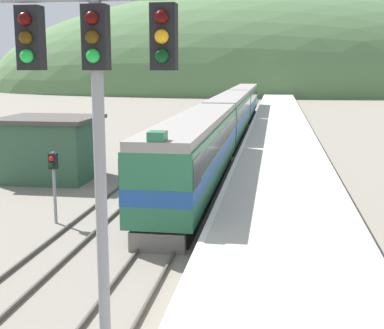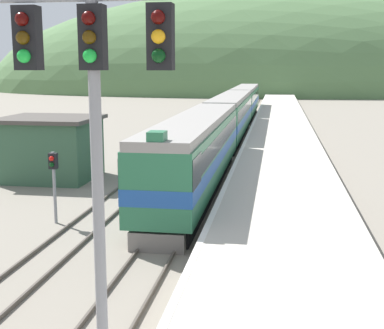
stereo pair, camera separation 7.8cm
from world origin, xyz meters
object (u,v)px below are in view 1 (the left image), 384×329
at_px(express_train_lead_car, 196,151).
at_px(carriage_third, 244,100).
at_px(carriage_second, 230,115).
at_px(signal_mast_main, 98,117).
at_px(signal_post_siding, 53,172).

height_order(express_train_lead_car, carriage_third, express_train_lead_car).
height_order(carriage_second, signal_mast_main, signal_mast_main).
relative_size(carriage_second, signal_post_siding, 6.75).
bearing_deg(signal_post_siding, carriage_third, 84.17).
xyz_separation_m(carriage_third, signal_post_siding, (-5.38, -52.73, 0.04)).
xyz_separation_m(express_train_lead_car, carriage_third, (0.00, 45.66, -0.01)).
relative_size(express_train_lead_car, signal_post_siding, 6.44).
xyz_separation_m(express_train_lead_car, signal_post_siding, (-5.38, -7.06, 0.03)).
height_order(express_train_lead_car, signal_post_siding, express_train_lead_car).
bearing_deg(carriage_third, carriage_second, -90.00).
height_order(carriage_third, signal_post_siding, carriage_third).
bearing_deg(signal_mast_main, carriage_second, 91.96).
distance_m(carriage_second, carriage_third, 22.97).
bearing_deg(express_train_lead_car, signal_mast_main, -85.92).
bearing_deg(signal_mast_main, signal_post_siding, 116.49).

